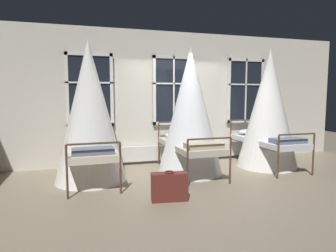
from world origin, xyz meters
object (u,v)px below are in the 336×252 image
cot_third (268,110)px  suitcase_dark (169,187)px  cot_second (190,112)px  cot_first (90,113)px

cot_third → suitcase_dark: size_ratio=4.65×
suitcase_dark → cot_second: bearing=65.7°
cot_first → suitcase_dark: (1.14, -1.49, -1.08)m
cot_third → cot_second: bearing=91.7°
cot_third → suitcase_dark: (-2.81, -1.53, -1.09)m
suitcase_dark → cot_third: bearing=35.4°
cot_second → cot_third: bearing=-88.9°
cot_first → suitcase_dark: 2.16m
cot_first → suitcase_dark: size_ratio=4.62×
cot_second → cot_third: cot_third is taller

